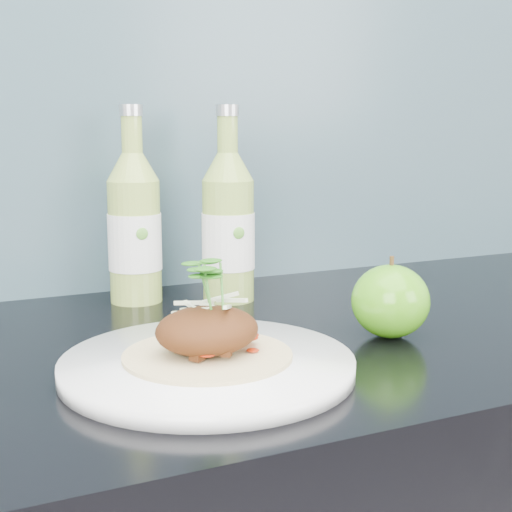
# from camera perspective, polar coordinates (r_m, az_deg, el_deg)

# --- Properties ---
(subway_backsplash) EXTENTS (4.00, 0.02, 0.70)m
(subway_backsplash) POSITION_cam_1_polar(r_m,az_deg,el_deg) (1.08, -7.61, 16.20)
(subway_backsplash) COLOR #6D9AAB
(subway_backsplash) RESTS_ON kitchen_counter
(dinner_plate) EXTENTS (0.30, 0.30, 0.02)m
(dinner_plate) POSITION_cam_1_polar(r_m,az_deg,el_deg) (0.70, -3.89, -8.69)
(dinner_plate) COLOR white
(dinner_plate) RESTS_ON kitchen_counter
(pork_taco) EXTENTS (0.17, 0.17, 0.10)m
(pork_taco) POSITION_cam_1_polar(r_m,az_deg,el_deg) (0.69, -3.92, -5.77)
(pork_taco) COLOR tan
(pork_taco) RESTS_ON dinner_plate
(green_apple) EXTENTS (0.10, 0.10, 0.09)m
(green_apple) POSITION_cam_1_polar(r_m,az_deg,el_deg) (0.82, 10.70, -3.57)
(green_apple) COLOR #2E840E
(green_apple) RESTS_ON kitchen_counter
(cider_bottle_left) EXTENTS (0.09, 0.09, 0.27)m
(cider_bottle_left) POSITION_cam_1_polar(r_m,az_deg,el_deg) (0.98, -9.69, 2.18)
(cider_bottle_left) COLOR #95B14A
(cider_bottle_left) RESTS_ON kitchen_counter
(cider_bottle_right) EXTENTS (0.08, 0.08, 0.27)m
(cider_bottle_right) POSITION_cam_1_polar(r_m,az_deg,el_deg) (0.97, -2.24, 2.27)
(cider_bottle_right) COLOR #8EAE48
(cider_bottle_right) RESTS_ON kitchen_counter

